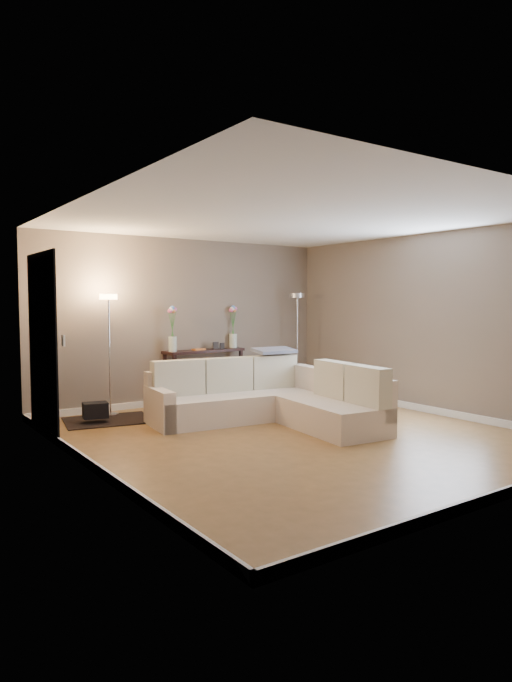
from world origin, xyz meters
TOP-DOWN VIEW (x-y plane):
  - floor at (0.00, 0.00)m, footprint 5.00×5.50m
  - ceiling at (0.00, 0.00)m, footprint 5.00×5.50m
  - wall_back at (0.00, 2.76)m, footprint 5.00×0.02m
  - wall_front at (0.00, -2.76)m, footprint 5.00×0.02m
  - wall_left at (-2.51, 0.00)m, footprint 0.02×5.50m
  - wall_right at (2.51, 0.00)m, footprint 0.02×5.50m
  - baseboard_back at (0.00, 2.73)m, footprint 5.00×0.03m
  - baseboard_front at (0.00, -2.73)m, footprint 5.00×0.03m
  - baseboard_left at (-2.48, 0.00)m, footprint 0.03×5.50m
  - baseboard_right at (2.48, 0.00)m, footprint 0.03×5.50m
  - doorway at (-2.48, 1.70)m, footprint 0.02×1.20m
  - switch_plate at (-2.48, 0.85)m, footprint 0.02×0.08m
  - sectional_sofa at (0.20, 0.78)m, footprint 2.45×2.53m
  - throw_blanket at (0.68, 1.30)m, footprint 0.62×0.39m
  - console_table at (0.17, 2.63)m, footprint 1.40×0.47m
  - leaning_mirror at (0.25, 2.81)m, footprint 0.98×0.12m
  - table_decor at (0.26, 2.59)m, footprint 0.59×0.14m
  - flower_vase_left at (-0.32, 2.59)m, footprint 0.16×0.14m
  - flower_vase_right at (0.84, 2.67)m, footprint 0.16×0.14m
  - floor_lamp_lit at (-1.39, 2.41)m, footprint 0.28×0.28m
  - floor_lamp_unlit at (1.99, 2.39)m, footprint 0.31×0.31m
  - charcoal_rug at (-1.54, 2.11)m, footprint 1.26×1.03m
  - black_bag at (-1.73, 2.05)m, footprint 0.35×0.28m

SIDE VIEW (x-z plane):
  - floor at x=0.00m, z-range -0.01..0.00m
  - charcoal_rug at x=-1.54m, z-range 0.00..0.01m
  - baseboard_back at x=0.00m, z-range 0.00..0.10m
  - baseboard_front at x=0.00m, z-range 0.00..0.10m
  - baseboard_left at x=-2.48m, z-range 0.00..0.10m
  - baseboard_right at x=2.48m, z-range 0.00..0.10m
  - black_bag at x=-1.73m, z-range 0.07..0.28m
  - sectional_sofa at x=0.20m, z-range -0.11..0.73m
  - console_table at x=0.17m, z-range 0.05..0.90m
  - table_decor at x=0.26m, z-range 0.79..0.93m
  - throw_blanket at x=0.68m, z-range 0.87..0.95m
  - doorway at x=-2.48m, z-range 0.00..2.20m
  - flower_vase_left at x=-0.32m, z-range 0.77..1.50m
  - flower_vase_right at x=0.84m, z-range 0.77..1.50m
  - switch_plate at x=-2.48m, z-range 1.14..1.26m
  - floor_lamp_lit at x=-1.39m, z-range 0.36..2.08m
  - leaning_mirror at x=0.25m, z-range 0.84..1.60m
  - floor_lamp_unlit at x=1.99m, z-range 0.36..2.12m
  - wall_back at x=0.00m, z-range 0.00..2.60m
  - wall_front at x=0.00m, z-range 0.00..2.60m
  - wall_left at x=-2.51m, z-range 0.00..2.60m
  - wall_right at x=2.51m, z-range 0.00..2.60m
  - ceiling at x=0.00m, z-range 2.60..2.61m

